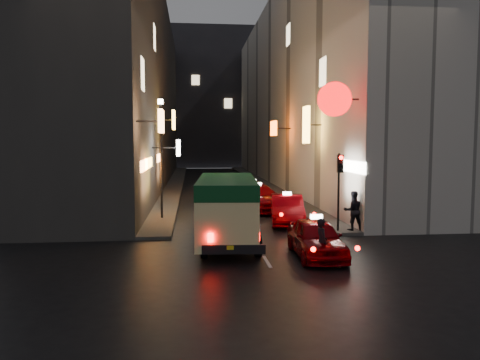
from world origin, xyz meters
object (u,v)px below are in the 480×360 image
object	(u,v)px
traffic_light	(340,175)
lamp_post	(161,150)
taxi_near	(316,235)
pedestrian_crossing	(322,239)
minibus	(227,203)

from	to	relation	value
traffic_light	lamp_post	world-z (taller)	lamp_post
taxi_near	pedestrian_crossing	bearing A→B (deg)	-96.52
minibus	lamp_post	size ratio (longest dim) A/B	1.04
traffic_light	minibus	bearing A→B (deg)	-161.90
minibus	lamp_post	distance (m)	7.20
traffic_light	lamp_post	bearing A→B (deg)	151.09
traffic_light	lamp_post	size ratio (longest dim) A/B	0.56
lamp_post	taxi_near	bearing A→B (deg)	-54.32
minibus	lamp_post	world-z (taller)	lamp_post
minibus	taxi_near	xyz separation A→B (m)	(3.09, -2.25, -0.92)
pedestrian_crossing	traffic_light	size ratio (longest dim) A/B	0.53
taxi_near	lamp_post	size ratio (longest dim) A/B	0.82
taxi_near	pedestrian_crossing	world-z (taller)	pedestrian_crossing
minibus	lamp_post	xyz separation A→B (m)	(-3.00, 6.23, 2.00)
pedestrian_crossing	lamp_post	size ratio (longest dim) A/B	0.30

